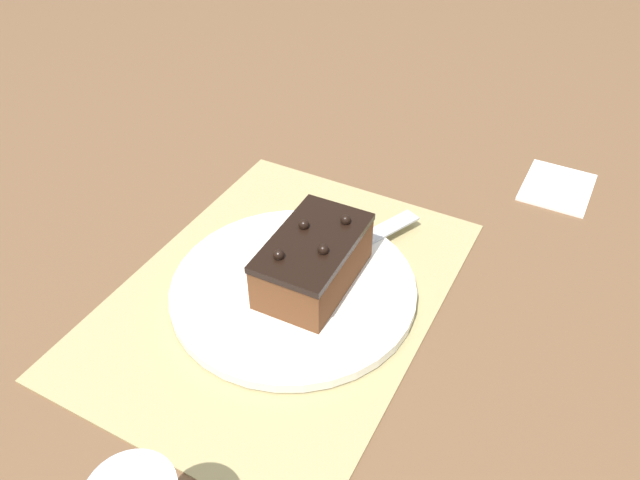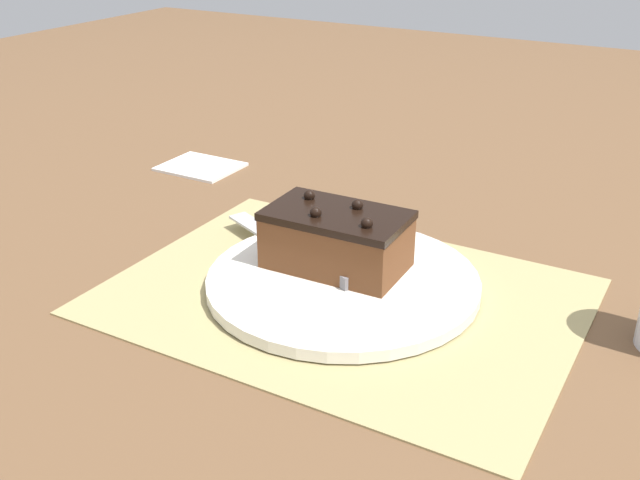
# 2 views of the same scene
# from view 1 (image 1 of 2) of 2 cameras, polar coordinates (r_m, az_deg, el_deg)

# --- Properties ---
(ground_plane) EXTENTS (3.00, 3.00, 0.00)m
(ground_plane) POSITION_cam_1_polar(r_m,az_deg,el_deg) (0.72, -3.68, -4.98)
(ground_plane) COLOR brown
(placemat_woven) EXTENTS (0.46, 0.34, 0.00)m
(placemat_woven) POSITION_cam_1_polar(r_m,az_deg,el_deg) (0.72, -3.68, -4.87)
(placemat_woven) COLOR tan
(placemat_woven) RESTS_ON ground_plane
(cake_plate) EXTENTS (0.28, 0.28, 0.01)m
(cake_plate) POSITION_cam_1_polar(r_m,az_deg,el_deg) (0.71, -2.44, -4.45)
(cake_plate) COLOR white
(cake_plate) RESTS_ON placemat_woven
(chocolate_cake) EXTENTS (0.15, 0.09, 0.07)m
(chocolate_cake) POSITION_cam_1_polar(r_m,az_deg,el_deg) (0.69, -0.61, -1.85)
(chocolate_cake) COLOR brown
(chocolate_cake) RESTS_ON cake_plate
(serving_knife) EXTENTS (0.21, 0.11, 0.01)m
(serving_knife) POSITION_cam_1_polar(r_m,az_deg,el_deg) (0.73, 0.11, -1.88)
(serving_knife) COLOR slate
(serving_knife) RESTS_ON cake_plate
(folded_napkin) EXTENTS (0.11, 0.09, 0.01)m
(folded_napkin) POSITION_cam_1_polar(r_m,az_deg,el_deg) (0.94, 20.90, 4.62)
(folded_napkin) COLOR white
(folded_napkin) RESTS_ON ground_plane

